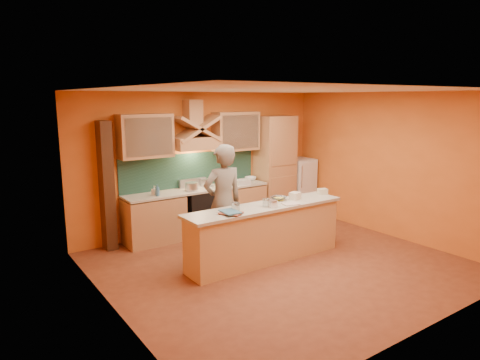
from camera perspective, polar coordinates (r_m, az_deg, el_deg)
floor at (r=7.18m, az=5.49°, el=-11.11°), size 5.50×5.00×0.01m
ceiling at (r=6.66m, az=5.93°, el=11.85°), size 5.50×5.00×0.01m
wall_back at (r=8.80m, az=-4.94°, el=2.47°), size 5.50×0.02×2.80m
wall_front at (r=5.19m, az=23.97°, el=-4.35°), size 5.50×0.02×2.80m
wall_left at (r=5.44m, az=-16.92°, el=-3.20°), size 0.02×5.00×2.80m
wall_right at (r=8.80m, az=19.46°, el=1.88°), size 0.02×5.00×2.80m
base_cabinet_left at (r=8.19m, az=-11.38°, el=-5.29°), size 1.10×0.60×0.86m
base_cabinet_right at (r=9.08m, az=-0.33°, el=-3.47°), size 1.10×0.60×0.86m
counter_top at (r=8.49m, az=-5.62°, el=-1.29°), size 3.00×0.62×0.04m
stove at (r=8.59m, az=-5.57°, el=-4.22°), size 0.60×0.58×0.90m
backsplash at (r=8.67m, az=-6.59°, el=1.30°), size 3.00×0.03×0.70m
range_hood at (r=8.39m, az=-5.91°, el=4.93°), size 0.92×0.50×0.24m
hood_chimney at (r=8.43m, az=-6.32°, el=8.91°), size 0.30×0.30×0.50m
upper_cabinet_left at (r=8.00m, az=-12.50°, el=5.74°), size 1.00×0.35×0.80m
upper_cabinet_right at (r=8.96m, az=-0.53°, el=6.52°), size 1.00×0.35×0.80m
pantry_column at (r=9.53m, az=4.63°, el=1.59°), size 0.80×0.60×2.30m
fridge at (r=10.10m, az=7.87°, el=-0.82°), size 0.58×0.60×1.30m
trim_column_left at (r=7.89m, az=-17.34°, el=-0.80°), size 0.20×0.30×2.30m
island_body at (r=7.18m, az=3.38°, el=-7.32°), size 2.80×0.55×0.88m
island_top at (r=7.05m, az=3.42°, el=-3.61°), size 2.90×0.62×0.05m
person at (r=7.11m, az=-2.28°, el=-3.01°), size 0.73×0.50×1.95m
pot_large at (r=8.30m, az=-6.46°, el=-1.00°), size 0.31×0.31×0.16m
pot_small at (r=8.67m, az=-4.58°, el=-0.52°), size 0.28×0.28×0.15m
soap_bottle_a at (r=8.02m, az=-11.36°, el=-1.38°), size 0.10×0.10×0.17m
soap_bottle_b at (r=7.94m, az=-10.96°, el=-1.35°), size 0.09×0.09×0.21m
bowl_back at (r=9.30m, az=1.43°, el=0.20°), size 0.31×0.31×0.08m
dish_rack at (r=8.83m, az=0.32°, el=-0.28°), size 0.31×0.26×0.10m
book_lower at (r=6.40m, az=-1.70°, el=-4.70°), size 0.37×0.41×0.03m
book_upper at (r=6.45m, az=-2.30°, el=-4.41°), size 0.27×0.35×0.03m
jar_large at (r=6.65m, az=-0.58°, el=-3.61°), size 0.17×0.17×0.14m
jar_small at (r=6.96m, az=3.52°, el=-3.03°), size 0.12×0.12×0.13m
kitchen_scale at (r=6.92m, az=4.41°, el=-3.27°), size 0.14×0.14×0.09m
mixing_bowl at (r=7.42m, az=5.20°, el=-2.44°), size 0.33×0.33×0.06m
cloth at (r=7.15m, az=6.75°, el=-3.18°), size 0.30×0.25×0.02m
grocery_bag_a at (r=7.50m, az=7.35°, el=-2.11°), size 0.23×0.21×0.12m
grocery_bag_b at (r=7.98m, az=10.93°, el=-1.50°), size 0.20×0.18×0.10m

